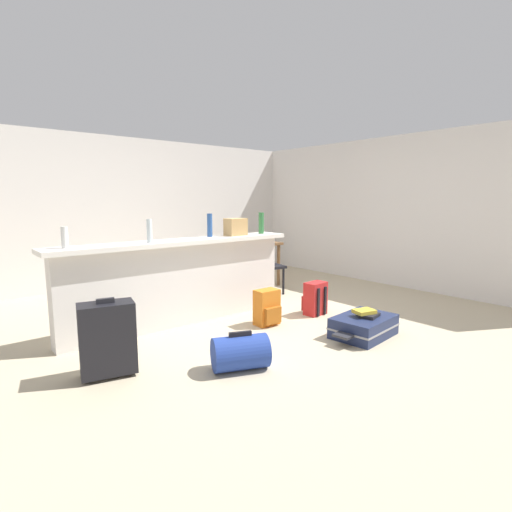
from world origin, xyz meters
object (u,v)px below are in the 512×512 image
Objects in this scene: bottle_white at (65,238)px; dining_chair_near_partition at (266,260)px; duffel_bag_blue at (240,353)px; bottle_blue at (210,225)px; dining_table at (243,248)px; grocery_bag at (236,227)px; backpack_red at (315,299)px; backpack_orange at (267,308)px; book_stack at (367,313)px; suitcase_flat_navy at (363,326)px; bottle_green at (261,223)px; bottle_clear at (149,231)px; suitcase_upright_black at (107,338)px.

dining_chair_near_partition is at bearing 9.36° from bottle_white.
bottle_blue is at bearing 65.20° from duffel_bag_blue.
duffel_bag_blue is at bearing -128.67° from dining_table.
grocery_bag is at bearing -152.37° from dining_chair_near_partition.
backpack_red is at bearing -38.96° from bottle_blue.
backpack_orange is 1.13m from book_stack.
backpack_red reaches higher than suitcase_flat_navy.
bottle_green reaches higher than dining_table.
suitcase_flat_navy is at bearing -103.34° from dining_chair_near_partition.
suitcase_flat_navy is at bearing -60.69° from backpack_orange.
bottle_clear is 0.91× the size of book_stack.
bottle_clear reaches higher than suitcase_upright_black.
duffel_bag_blue is (-0.70, -1.52, -1.00)m from bottle_blue.
bottle_blue is 1.01× the size of bottle_green.
dining_chair_near_partition is 3.28m from suitcase_upright_black.
bottle_blue is 0.26× the size of dining_table.
bottle_clear reaches higher than dining_table.
backpack_red is at bearing -48.19° from grocery_bag.
bottle_green reaches higher than bottle_clear.
bottle_clear is at bearing 159.58° from backpack_red.
dining_table reaches higher than suitcase_upright_black.
bottle_green is 0.33× the size of suitcase_flat_navy.
dining_table is at bearing 27.97° from bottle_clear.
suitcase_upright_black is at bearing -146.65° from dining_table.
backpack_red is (1.89, -0.71, -0.93)m from bottle_clear.
duffel_bag_blue is 1.33× the size of backpack_orange.
backpack_red is at bearing -71.43° from bottle_green.
book_stack is (1.70, -1.61, -0.87)m from bottle_clear.
grocery_bag is at bearing 106.08° from suitcase_flat_navy.
duffel_bag_blue is (0.16, -1.39, -0.98)m from bottle_clear.
bottle_white reaches higher than suitcase_upright_black.
suitcase_upright_black is 1.60× the size of backpack_red.
backpack_orange is at bearing 174.12° from backpack_red.
book_stack reaches higher than suitcase_flat_navy.
suitcase_upright_black is at bearing -86.13° from bottle_white.
suitcase_upright_black is at bearing -134.38° from bottle_clear.
dining_chair_near_partition is 2.21× the size of backpack_red.
bottle_clear reaches higher than grocery_bag.
book_stack is at bearing -43.42° from bottle_clear.
bottle_blue is at bearing 115.61° from suitcase_flat_navy.
bottle_clear reaches higher than bottle_white.
bottle_white reaches higher than suitcase_flat_navy.
bottle_clear is at bearing -171.28° from bottle_blue.
backpack_red is (0.21, 0.88, 0.09)m from suitcase_flat_navy.
bottle_clear reaches higher than duffel_bag_blue.
backpack_orange is at bearing 119.31° from suitcase_flat_navy.
bottle_clear is 1.60m from backpack_orange.
book_stack is at bearing -8.05° from duffel_bag_blue.
backpack_red is 0.93m from book_stack.
bottle_blue is 2.04m from suitcase_upright_black.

